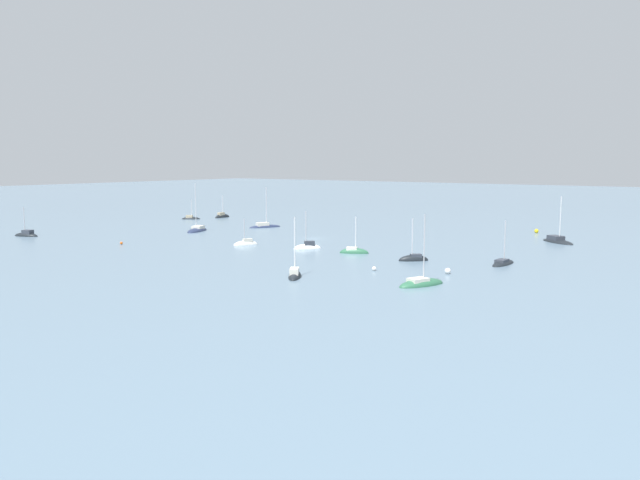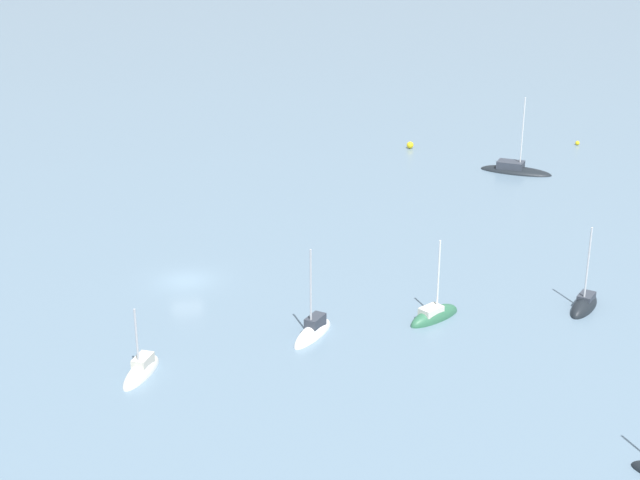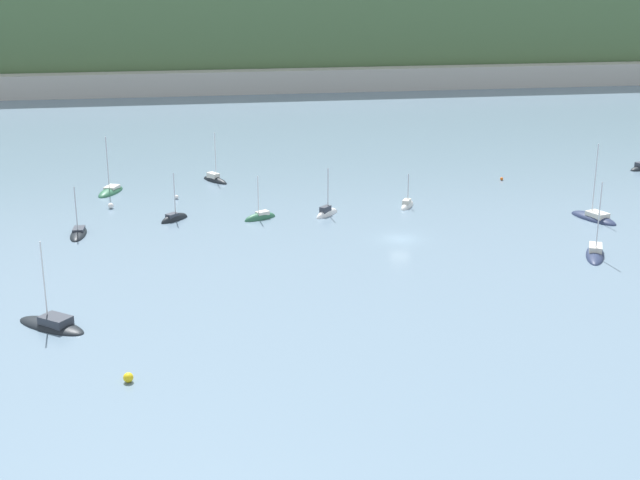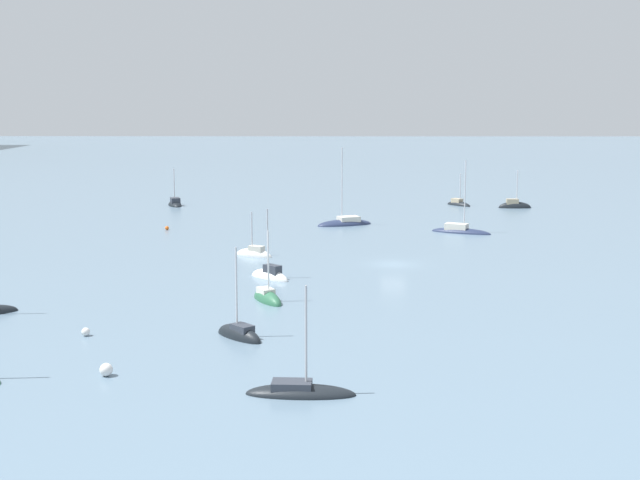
{
  "view_description": "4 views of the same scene",
  "coord_description": "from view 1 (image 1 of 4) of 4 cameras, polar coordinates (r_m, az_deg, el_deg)",
  "views": [
    {
      "loc": [
        -71.26,
        97.5,
        15.16
      ],
      "look_at": [
        -11.97,
        14.89,
        2.16
      ],
      "focal_mm": 35.0,
      "sensor_mm": 36.0,
      "label": 1
    },
    {
      "loc": [
        6.85,
        66.64,
        28.18
      ],
      "look_at": [
        -10.91,
        1.1,
        2.83
      ],
      "focal_mm": 50.0,
      "sensor_mm": 36.0,
      "label": 2
    },
    {
      "loc": [
        -27.28,
        -104.42,
        34.34
      ],
      "look_at": [
        -11.08,
        -4.72,
        1.92
      ],
      "focal_mm": 50.0,
      "sensor_mm": 36.0,
      "label": 3
    },
    {
      "loc": [
        -89.54,
        6.92,
        16.92
      ],
      "look_at": [
        -1.74,
        7.52,
        2.78
      ],
      "focal_mm": 50.0,
      "sensor_mm": 36.0,
      "label": 4
    }
  ],
  "objects": [
    {
      "name": "mooring_buoy_3",
      "position": [
        138.83,
        19.18,
        0.79
      ],
      "size": [
        0.86,
        0.86,
        0.86
      ],
      "color": "yellow",
      "rests_on": "ground_plane"
    },
    {
      "name": "sailboat_7",
      "position": [
        138.88,
        -25.26,
        0.37
      ],
      "size": [
        5.77,
        3.53,
        6.55
      ],
      "rotation": [
        0.0,
        0.0,
        0.31
      ],
      "color": "black",
      "rests_on": "ground_plane"
    },
    {
      "name": "mooring_buoy_2",
      "position": [
        85.63,
        11.6,
        -2.79
      ],
      "size": [
        0.81,
        0.81,
        0.81
      ],
      "color": "white",
      "rests_on": "ground_plane"
    },
    {
      "name": "sailboat_4",
      "position": [
        124.23,
        20.89,
        -0.14
      ],
      "size": [
        8.07,
        7.25,
        9.24
      ],
      "rotation": [
        0.0,
        0.0,
        2.47
      ],
      "color": "black",
      "rests_on": "ground_plane"
    },
    {
      "name": "sailboat_5",
      "position": [
        95.95,
        8.55,
        -1.84
      ],
      "size": [
        4.39,
        4.21,
        7.42
      ],
      "rotation": [
        0.0,
        0.0,
        0.74
      ],
      "color": "black",
      "rests_on": "ground_plane"
    },
    {
      "name": "sailboat_12",
      "position": [
        165.59,
        -11.74,
        1.92
      ],
      "size": [
        4.67,
        4.12,
        5.66
      ],
      "rotation": [
        0.0,
        0.0,
        3.8
      ],
      "color": "black",
      "rests_on": "ground_plane"
    },
    {
      "name": "sailboat_1",
      "position": [
        77.39,
        9.23,
        -4.05
      ],
      "size": [
        4.77,
        7.08,
        9.5
      ],
      "rotation": [
        0.0,
        0.0,
        4.32
      ],
      "color": "#2D6647",
      "rests_on": "ground_plane"
    },
    {
      "name": "mooring_buoy_4",
      "position": [
        118.85,
        -17.71,
        -0.27
      ],
      "size": [
        0.51,
        0.51,
        0.51
      ],
      "color": "orange",
      "rests_on": "ground_plane"
    },
    {
      "name": "sailboat_9",
      "position": [
        81.82,
        -2.33,
        -3.3
      ],
      "size": [
        4.54,
        5.8,
        8.6
      ],
      "rotation": [
        0.0,
        0.0,
        5.29
      ],
      "color": "black",
      "rests_on": "ground_plane"
    },
    {
      "name": "sailboat_10",
      "position": [
        113.41,
        -6.8,
        -0.4
      ],
      "size": [
        3.42,
        4.57,
        5.56
      ],
      "rotation": [
        0.0,
        0.0,
        1.04
      ],
      "color": "white",
      "rests_on": "ground_plane"
    },
    {
      "name": "mooring_buoy_1",
      "position": [
        86.56,
        4.97,
        -2.63
      ],
      "size": [
        0.61,
        0.61,
        0.61
      ],
      "color": "white",
      "rests_on": "ground_plane"
    },
    {
      "name": "sailboat_2",
      "position": [
        142.79,
        -5.08,
        1.22
      ],
      "size": [
        5.22,
        7.85,
        9.73
      ],
      "rotation": [
        0.0,
        0.0,
        4.27
      ],
      "color": "#232D4C",
      "rests_on": "ground_plane"
    },
    {
      "name": "sailboat_8",
      "position": [
        102.71,
        3.12,
        -1.17
      ],
      "size": [
        4.99,
        3.48,
        6.93
      ],
      "rotation": [
        0.0,
        0.0,
        3.6
      ],
      "color": "#2D6647",
      "rests_on": "ground_plane"
    },
    {
      "name": "sailboat_0",
      "position": [
        137.09,
        -11.17,
        0.84
      ],
      "size": [
        5.35,
        8.13,
        11.07
      ],
      "rotation": [
        0.0,
        0.0,
        1.95
      ],
      "color": "#232D4C",
      "rests_on": "ground_plane"
    },
    {
      "name": "sailboat_3",
      "position": [
        95.47,
        16.39,
        -2.11
      ],
      "size": [
        2.25,
        6.48,
        7.02
      ],
      "rotation": [
        0.0,
        0.0,
        4.67
      ],
      "color": "black",
      "rests_on": "ground_plane"
    },
    {
      "name": "sailboat_11",
      "position": [
        107.62,
        -1.15,
        -0.74
      ],
      "size": [
        4.23,
        4.36,
        7.47
      ],
      "rotation": [
        0.0,
        0.0,
        0.81
      ],
      "color": "white",
      "rests_on": "ground_plane"
    },
    {
      "name": "sailboat_6",
      "position": [
        168.82,
        -8.93,
        2.08
      ],
      "size": [
        1.54,
        5.03,
        6.79
      ],
      "rotation": [
        0.0,
        0.0,
        4.69
      ],
      "color": "black",
      "rests_on": "ground_plane"
    },
    {
      "name": "ground_plane",
      "position": [
        121.71,
        -0.49,
        0.13
      ],
      "size": [
        600.0,
        600.0,
        0.0
      ],
      "primitive_type": "plane",
      "color": "slate"
    }
  ]
}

